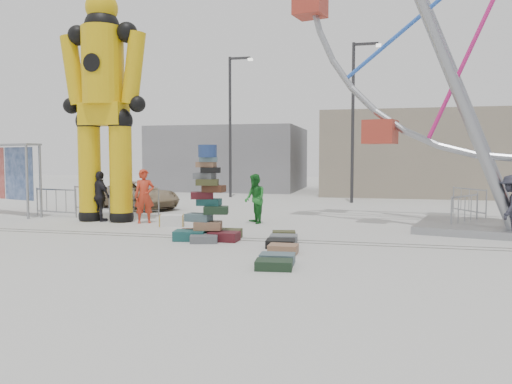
% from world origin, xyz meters
% --- Properties ---
extents(ground, '(90.00, 90.00, 0.00)m').
position_xyz_m(ground, '(0.00, 0.00, 0.00)').
color(ground, '#9E9E99').
rests_on(ground, ground).
extents(track_line_near, '(40.00, 0.04, 0.01)m').
position_xyz_m(track_line_near, '(0.00, 0.60, 0.00)').
color(track_line_near, '#47443F').
rests_on(track_line_near, ground).
extents(track_line_far, '(40.00, 0.04, 0.01)m').
position_xyz_m(track_line_far, '(0.00, 1.00, 0.00)').
color(track_line_far, '#47443F').
rests_on(track_line_far, ground).
extents(building_right, '(12.00, 8.00, 5.00)m').
position_xyz_m(building_right, '(7.00, 20.00, 2.50)').
color(building_right, gray).
rests_on(building_right, ground).
extents(building_left, '(10.00, 8.00, 4.40)m').
position_xyz_m(building_left, '(-6.00, 22.00, 2.20)').
color(building_left, gray).
rests_on(building_left, ground).
extents(lamp_post_right, '(1.41, 0.25, 8.00)m').
position_xyz_m(lamp_post_right, '(3.09, 13.00, 4.48)').
color(lamp_post_right, '#2D2D30').
rests_on(lamp_post_right, ground).
extents(lamp_post_left, '(1.41, 0.25, 8.00)m').
position_xyz_m(lamp_post_left, '(-3.91, 15.00, 4.48)').
color(lamp_post_left, '#2D2D30').
rests_on(lamp_post_left, ground).
extents(suitcase_tower, '(1.87, 1.65, 2.65)m').
position_xyz_m(suitcase_tower, '(-0.43, 0.55, 0.74)').
color(suitcase_tower, '#1A4E4D').
rests_on(suitcase_tower, ground).
extents(crash_test_dummy, '(3.29, 1.46, 8.37)m').
position_xyz_m(crash_test_dummy, '(-5.33, 3.53, 4.41)').
color(crash_test_dummy, black).
rests_on(crash_test_dummy, ground).
extents(banner_scaffold, '(3.91, 1.85, 2.83)m').
position_xyz_m(banner_scaffold, '(-10.19, 4.30, 2.12)').
color(banner_scaffold, gray).
rests_on(banner_scaffold, ground).
extents(steamer_trunk, '(0.91, 0.69, 0.37)m').
position_xyz_m(steamer_trunk, '(-2.50, 2.86, 0.19)').
color(steamer_trunk, silver).
rests_on(steamer_trunk, ground).
extents(row_case_0, '(0.74, 0.61, 0.19)m').
position_xyz_m(row_case_0, '(1.59, 1.33, 0.10)').
color(row_case_0, '#3D3F1F').
rests_on(row_case_0, ground).
extents(row_case_1, '(0.80, 0.65, 0.19)m').
position_xyz_m(row_case_1, '(1.71, 0.64, 0.10)').
color(row_case_1, '#5C5F63').
rests_on(row_case_1, ground).
extents(row_case_2, '(0.77, 0.64, 0.21)m').
position_xyz_m(row_case_2, '(1.78, -0.22, 0.11)').
color(row_case_2, black).
rests_on(row_case_2, ground).
extents(row_case_3, '(0.69, 0.51, 0.22)m').
position_xyz_m(row_case_3, '(1.99, -0.98, 0.11)').
color(row_case_3, '#906649').
rests_on(row_case_3, ground).
extents(row_case_4, '(0.78, 0.53, 0.22)m').
position_xyz_m(row_case_4, '(2.07, -2.11, 0.11)').
color(row_case_4, '#496269').
rests_on(row_case_4, ground).
extents(row_case_5, '(0.81, 0.60, 0.20)m').
position_xyz_m(row_case_5, '(2.11, -2.70, 0.10)').
color(row_case_5, '#1A2F1D').
rests_on(row_case_5, ground).
extents(barricade_dummy_a, '(1.99, 0.46, 1.10)m').
position_xyz_m(barricade_dummy_a, '(-7.98, 4.40, 0.55)').
color(barricade_dummy_a, gray).
rests_on(barricade_dummy_a, ground).
extents(barricade_dummy_b, '(1.99, 0.45, 1.10)m').
position_xyz_m(barricade_dummy_b, '(-7.34, 6.02, 0.55)').
color(barricade_dummy_b, gray).
rests_on(barricade_dummy_b, ground).
extents(barricade_dummy_c, '(1.99, 0.45, 1.10)m').
position_xyz_m(barricade_dummy_c, '(-5.25, 5.54, 0.55)').
color(barricade_dummy_c, gray).
rests_on(barricade_dummy_c, ground).
extents(barricade_wheel_front, '(1.14, 1.75, 1.10)m').
position_xyz_m(barricade_wheel_front, '(6.98, 4.58, 0.55)').
color(barricade_wheel_front, gray).
rests_on(barricade_wheel_front, ground).
extents(barricade_wheel_back, '(1.00, 1.82, 1.10)m').
position_xyz_m(barricade_wheel_back, '(7.78, 8.50, 0.55)').
color(barricade_wheel_back, gray).
rests_on(barricade_wheel_back, ground).
extents(pedestrian_red, '(0.83, 0.74, 1.90)m').
position_xyz_m(pedestrian_red, '(-3.73, 3.37, 0.95)').
color(pedestrian_red, '#B42F19').
rests_on(pedestrian_red, ground).
extents(pedestrian_green, '(1.01, 1.06, 1.73)m').
position_xyz_m(pedestrian_green, '(0.05, 4.18, 0.87)').
color(pedestrian_green, '#1C7024').
rests_on(pedestrian_green, ground).
extents(pedestrian_black, '(1.15, 0.87, 1.81)m').
position_xyz_m(pedestrian_black, '(-5.47, 3.40, 0.91)').
color(pedestrian_black, black).
rests_on(pedestrian_black, ground).
extents(pedestrian_grey, '(1.10, 1.35, 1.82)m').
position_xyz_m(pedestrian_grey, '(7.92, 2.80, 0.91)').
color(pedestrian_grey, '#22222D').
rests_on(pedestrian_grey, ground).
extents(parked_suv, '(4.79, 3.89, 1.21)m').
position_xyz_m(parked_suv, '(-6.26, 7.89, 0.61)').
color(parked_suv, '#8B785A').
rests_on(parked_suv, ground).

